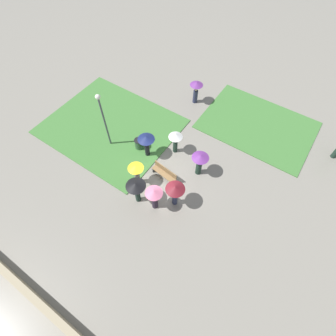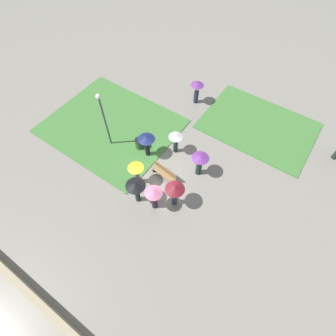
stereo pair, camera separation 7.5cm
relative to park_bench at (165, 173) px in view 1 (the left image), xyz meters
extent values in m
plane|color=gray|center=(-0.13, -0.27, -0.47)|extent=(90.00, 90.00, 0.00)
cube|color=#427A38|center=(-5.91, 1.42, -0.44)|extent=(9.38, 7.77, 0.06)
cube|color=#427A38|center=(3.26, 7.73, -0.44)|extent=(8.09, 5.89, 0.06)
cube|color=tan|center=(-0.13, -9.64, -0.13)|extent=(45.00, 0.35, 0.69)
cube|color=brown|center=(-0.01, -0.07, -0.05)|extent=(1.85, 0.64, 0.05)
cube|color=brown|center=(0.01, 0.11, 0.20)|extent=(1.80, 0.28, 0.45)
cube|color=#232326|center=(-0.81, 0.03, -0.27)|extent=(0.13, 0.39, 0.40)
cube|color=#232326|center=(0.79, -0.17, -0.27)|extent=(0.13, 0.39, 0.40)
cylinder|color=#474C51|center=(-4.80, 0.14, 1.60)|extent=(0.12, 0.12, 4.15)
sphere|color=white|center=(-4.80, 0.14, 3.84)|extent=(0.32, 0.32, 0.32)
cylinder|color=#335638|center=(-2.86, 1.00, -0.07)|extent=(0.57, 0.57, 0.81)
cylinder|color=black|center=(-2.86, 1.00, 0.35)|extent=(0.62, 0.62, 0.03)
cylinder|color=#2D2333|center=(0.72, -2.10, 0.08)|extent=(0.43, 0.43, 1.11)
sphere|color=brown|center=(0.72, -2.10, 0.75)|extent=(0.22, 0.22, 0.22)
cylinder|color=#4C4C4F|center=(0.72, -2.10, 1.03)|extent=(0.02, 0.02, 0.35)
cone|color=pink|center=(0.72, -2.10, 1.34)|extent=(1.04, 1.04, 0.26)
cylinder|color=#1E3328|center=(-0.40, -2.32, 0.11)|extent=(0.45, 0.45, 1.15)
sphere|color=#997051|center=(-0.40, -2.32, 0.79)|extent=(0.21, 0.21, 0.21)
cylinder|color=#4C4C4F|center=(-0.40, -2.32, 1.07)|extent=(0.02, 0.02, 0.35)
cone|color=black|center=(-0.40, -2.32, 1.37)|extent=(1.18, 1.18, 0.25)
cylinder|color=#282D47|center=(1.59, -1.23, 0.11)|extent=(0.45, 0.45, 1.16)
sphere|color=#997051|center=(1.59, -1.23, 0.79)|extent=(0.21, 0.21, 0.21)
cylinder|color=#4C4C4F|center=(1.59, -1.23, 1.06)|extent=(0.02, 0.02, 0.35)
cone|color=maroon|center=(1.59, -1.23, 1.38)|extent=(1.15, 1.15, 0.27)
cylinder|color=#1E3328|center=(-0.60, 2.18, 0.01)|extent=(0.44, 0.44, 0.96)
sphere|color=beige|center=(-0.60, 2.18, 0.59)|extent=(0.20, 0.20, 0.20)
cylinder|color=#4C4C4F|center=(-0.60, 2.18, 0.87)|extent=(0.02, 0.02, 0.35)
cone|color=white|center=(-0.60, 2.18, 1.18)|extent=(0.95, 0.95, 0.28)
cylinder|color=slate|center=(-1.20, -1.31, 0.07)|extent=(0.41, 0.41, 1.07)
sphere|color=brown|center=(-1.20, -1.31, 0.70)|extent=(0.20, 0.20, 0.20)
cylinder|color=#4C4C4F|center=(-1.20, -1.31, 0.98)|extent=(0.02, 0.02, 0.35)
cone|color=gold|center=(-1.20, -1.31, 1.26)|extent=(0.99, 0.99, 0.21)
cylinder|color=#1E3328|center=(1.66, 1.51, 0.09)|extent=(0.44, 0.44, 1.12)
sphere|color=tan|center=(1.66, 1.51, 0.74)|extent=(0.20, 0.20, 0.20)
cylinder|color=#4C4C4F|center=(1.66, 1.51, 1.02)|extent=(0.02, 0.02, 0.35)
cone|color=#703389|center=(1.66, 1.51, 1.29)|extent=(1.09, 1.09, 0.20)
cylinder|color=black|center=(-2.01, 0.84, 0.07)|extent=(0.41, 0.41, 1.08)
sphere|color=tan|center=(-2.01, 0.84, 0.72)|extent=(0.23, 0.23, 0.23)
cylinder|color=#4C4C4F|center=(-2.01, 0.84, 1.01)|extent=(0.02, 0.02, 0.35)
cone|color=navy|center=(-2.01, 0.84, 1.31)|extent=(1.13, 1.13, 0.24)
cylinder|color=#282D47|center=(-2.03, 7.32, 0.09)|extent=(0.48, 0.48, 1.12)
sphere|color=beige|center=(-2.03, 7.32, 0.75)|extent=(0.20, 0.20, 0.20)
cylinder|color=#4C4C4F|center=(-2.03, 7.32, 1.02)|extent=(0.02, 0.02, 0.35)
cone|color=#703389|center=(-2.03, 7.32, 1.32)|extent=(1.01, 1.01, 0.24)
camera|label=1|loc=(5.32, -7.52, 14.20)|focal=28.00mm
camera|label=2|loc=(5.39, -7.48, 14.20)|focal=28.00mm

